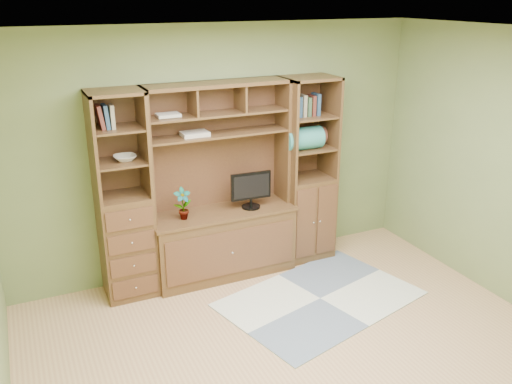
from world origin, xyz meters
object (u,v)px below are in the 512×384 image
center_hutch (222,184)px  monitor (251,184)px  right_tower (307,170)px  left_tower (123,198)px

center_hutch → monitor: center_hutch is taller
center_hutch → right_tower: bearing=2.2°
left_tower → right_tower: 2.02m
left_tower → right_tower: size_ratio=1.00×
center_hutch → left_tower: same height
center_hutch → left_tower: size_ratio=1.00×
right_tower → left_tower: bearing=180.0°
right_tower → monitor: (-0.72, -0.07, -0.03)m
left_tower → monitor: left_tower is taller
right_tower → monitor: 0.72m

